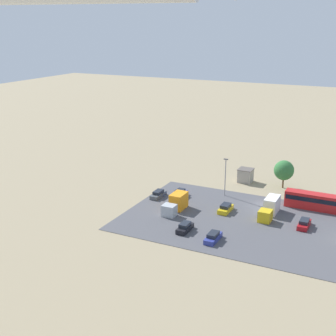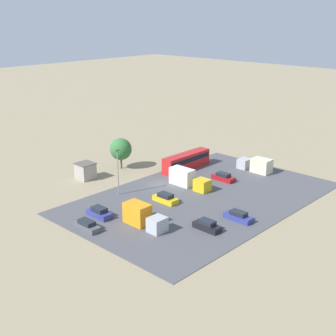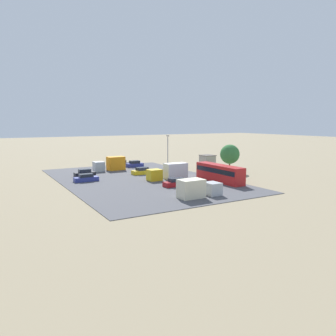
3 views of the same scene
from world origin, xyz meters
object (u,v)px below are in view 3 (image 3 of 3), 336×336
Objects in this scene: parked_car_3 at (142,171)px; parked_truck_0 at (197,189)px; parked_car_2 at (121,163)px; parked_car_4 at (85,173)px; parked_truck_1 at (170,172)px; bus at (219,173)px; parked_truck_2 at (111,164)px; parked_car_1 at (176,183)px; shed_building at (207,161)px; parked_car_5 at (86,178)px; parked_car_0 at (135,164)px.

parked_car_3 is 24.45m from parked_truck_0.
parked_car_2 is at bearing 175.02° from parked_truck_0.
parked_truck_1 reaches higher than parked_car_4.
bus is 27.91m from parked_truck_2.
parked_truck_0 reaches higher than parked_car_1.
shed_building is 20.58m from bus.
parked_car_3 is 13.51m from parked_car_5.
parked_car_3 is at bearing 163.64° from parked_car_0.
shed_building is at bearing 97.86° from parked_car_5.
bus is 2.63× the size of parked_car_1.
parked_truck_0 is 16.68m from parked_truck_1.
parked_truck_2 reaches higher than parked_truck_1.
parked_truck_0 is (-8.65, 11.33, -0.45)m from bus.
shed_building is 0.73× the size of parked_car_1.
parked_car_0 reaches higher than parked_car_3.
parked_car_1 is 1.00× the size of parked_car_3.
parked_car_2 is 0.64× the size of parked_truck_2.
parked_truck_2 is at bearing -55.14° from parked_car_4.
parked_car_1 is 15.40m from parked_car_3.
parked_truck_1 is (-11.75, -14.09, 0.79)m from parked_car_4.
bus is 1.62× the size of parked_truck_2.
shed_building is at bearing -59.11° from parked_truck_1.
parked_truck_1 is at bearing -160.53° from parked_truck_2.
shed_building is at bearing 130.85° from parked_car_1.
parked_car_0 reaches higher than parked_car_5.
parked_car_5 is at bearing 100.57° from parked_car_3.
parked_car_0 is at bearing -3.34° from parked_truck_1.
shed_building is 26.67m from parked_car_1.
parked_car_5 is at bearing 97.86° from shed_building.
parked_car_1 is 0.62× the size of parked_truck_2.
bus is at bearing -132.47° from parked_car_4.
parked_truck_2 reaches higher than parked_car_0.
parked_truck_2 reaches higher than parked_car_3.
parked_car_0 is at bearing -70.76° from parked_truck_2.
parked_truck_1 is at bearing -177.61° from parked_car_2.
parked_truck_1 is (-5.80, -15.52, 0.82)m from parked_car_5.
parked_car_0 is at bearing -78.21° from bus.
parked_truck_0 is (-26.39, 21.75, -0.21)m from shed_building.
parked_car_2 is at bearing 2.39° from parked_truck_1.
shed_building is 0.28× the size of bus.
parked_car_2 is at bearing -4.51° from parked_car_3.
parked_truck_2 is (9.03, 3.88, 0.83)m from parked_car_3.
parked_truck_2 is (6.98, 23.39, -0.04)m from shed_building.
bus is 26.00m from parked_car_5.
parked_car_0 is at bearing -16.36° from parked_car_3.
bus is at bearing -137.27° from parked_truck_1.
parked_car_1 is at bearing 130.85° from shed_building.
parked_car_1 is at bearing 157.82° from parked_truck_1.
parked_car_4 is (18.86, 11.19, 0.02)m from parked_car_1.
parked_car_2 is at bearing -47.04° from parked_car_4.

